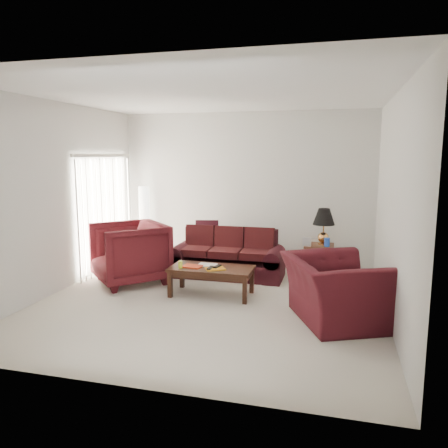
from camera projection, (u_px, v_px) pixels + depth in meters
name	position (u px, v px, depth m)	size (l,w,h in m)	color
floor	(210.00, 302.00, 6.50)	(5.00, 5.00, 0.00)	beige
blinds	(105.00, 214.00, 8.18)	(0.10, 2.00, 2.16)	silver
sofa	(227.00, 254.00, 7.84)	(2.02, 0.87, 0.83)	black
throw_pillow	(207.00, 231.00, 8.53)	(0.44, 0.13, 0.44)	black
end_table	(319.00, 260.00, 7.93)	(0.52, 0.52, 0.56)	#4A2319
table_lamp	(324.00, 227.00, 7.86)	(0.39, 0.39, 0.66)	#CB863F
clock	(307.00, 242.00, 7.77)	(0.15, 0.05, 0.15)	silver
blue_canister	(327.00, 242.00, 7.72)	(0.10, 0.10, 0.15)	#173897
picture_frame	(313.00, 238.00, 8.04)	(0.13, 0.02, 0.16)	#B9B9BD
floor_lamp	(145.00, 223.00, 8.99)	(0.25, 0.25, 1.55)	white
armchair_left	(130.00, 253.00, 7.42)	(1.11, 1.14, 1.04)	#451014
armchair_right	(335.00, 290.00, 5.71)	(1.30, 1.14, 0.85)	#3D0E14
coffee_table	(212.00, 281.00, 6.80)	(1.28, 0.64, 0.45)	black
magazine_red	(192.00, 266.00, 6.78)	(0.30, 0.23, 0.02)	red
magazine_white	(207.00, 265.00, 6.88)	(0.28, 0.21, 0.02)	white
magazine_orange	(215.00, 269.00, 6.64)	(0.29, 0.22, 0.02)	#C57F17
remote_a	(210.00, 268.00, 6.62)	(0.05, 0.18, 0.02)	black
remote_b	(217.00, 266.00, 6.71)	(0.05, 0.19, 0.02)	black
yellow_glass	(180.00, 265.00, 6.70)	(0.07, 0.07, 0.11)	#D0DE31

